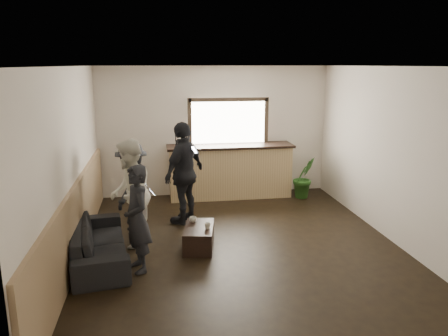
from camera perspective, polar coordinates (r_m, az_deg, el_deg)
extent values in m
cube|color=black|center=(7.08, 2.10, -10.15)|extent=(5.00, 6.00, 0.01)
cube|color=silver|center=(6.49, 2.32, 13.15)|extent=(5.00, 6.00, 0.01)
cube|color=beige|center=(9.56, -1.28, 4.81)|extent=(5.00, 0.01, 2.80)
cube|color=beige|center=(3.87, 10.89, -8.50)|extent=(5.00, 0.01, 2.80)
cube|color=beige|center=(6.64, -19.47, 0.21)|extent=(0.01, 6.00, 2.80)
cube|color=beige|center=(7.53, 21.21, 1.56)|extent=(0.01, 6.00, 2.80)
cube|color=#A3835C|center=(6.87, -18.68, -6.70)|extent=(0.06, 5.90, 1.10)
cube|color=tan|center=(9.46, 0.81, -0.53)|extent=(2.60, 0.60, 1.10)
cube|color=black|center=(9.34, 0.82, 2.89)|extent=(2.70, 0.68, 0.05)
cube|color=white|center=(9.54, 0.54, 6.00)|extent=(1.60, 0.06, 0.90)
cube|color=#3F3326|center=(9.46, 0.58, 8.93)|extent=(1.72, 0.08, 0.08)
cube|color=#3F3326|center=(9.41, -4.51, 5.86)|extent=(0.08, 0.08, 1.06)
cube|color=#3F3326|center=(9.68, 5.51, 6.05)|extent=(0.08, 0.08, 1.06)
imported|color=black|center=(6.75, -16.04, -9.32)|extent=(1.03, 2.02, 0.56)
cube|color=black|center=(6.96, -3.28, -9.00)|extent=(0.57, 0.86, 0.35)
imported|color=silver|center=(7.08, -4.09, -6.72)|extent=(0.14, 0.14, 0.09)
imported|color=silver|center=(6.79, -2.17, -7.58)|extent=(0.11, 0.11, 0.09)
imported|color=#2D6623|center=(9.57, 10.42, -1.22)|extent=(0.60, 0.54, 0.90)
imported|color=black|center=(6.16, -11.29, -6.52)|extent=(0.53, 0.64, 1.52)
cube|color=black|center=(6.11, -9.47, -3.08)|extent=(0.11, 0.10, 0.12)
cube|color=silver|center=(6.10, -9.47, -3.05)|extent=(0.09, 0.09, 0.11)
imported|color=silver|center=(7.02, -12.19, -3.26)|extent=(0.67, 0.85, 1.71)
cube|color=black|center=(6.95, -10.45, -1.77)|extent=(0.09, 0.07, 0.12)
cube|color=silver|center=(6.94, -10.46, -1.75)|extent=(0.08, 0.07, 0.11)
imported|color=black|center=(7.75, -11.88, -2.30)|extent=(0.87, 1.13, 1.54)
cube|color=black|center=(7.59, -10.46, -0.07)|extent=(0.11, 0.10, 0.12)
cube|color=silver|center=(7.58, -10.46, -0.05)|extent=(0.09, 0.09, 0.11)
imported|color=black|center=(7.87, -5.20, -0.65)|extent=(1.02, 1.13, 1.85)
cube|color=black|center=(7.65, -3.90, 2.36)|extent=(0.12, 0.11, 0.12)
cube|color=silver|center=(7.65, -3.89, 2.38)|extent=(0.10, 0.10, 0.11)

